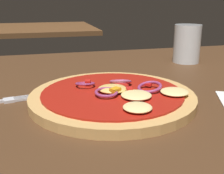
{
  "coord_description": "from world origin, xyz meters",
  "views": [
    {
      "loc": [
        -0.12,
        -0.41,
        0.2
      ],
      "look_at": [
        0.0,
        0.06,
        0.05
      ],
      "focal_mm": 44.9,
      "sensor_mm": 36.0,
      "label": 1
    }
  ],
  "objects": [
    {
      "name": "dining_table",
      "position": [
        0.0,
        0.0,
        0.01
      ],
      "size": [
        1.44,
        1.04,
        0.03
      ],
      "color": "#4C301C",
      "rests_on": "ground"
    },
    {
      "name": "pizza",
      "position": [
        0.01,
        0.04,
        0.04
      ],
      "size": [
        0.29,
        0.29,
        0.04
      ],
      "color": "tan",
      "rests_on": "dining_table"
    },
    {
      "name": "beer_glass",
      "position": [
        0.28,
        0.29,
        0.07
      ],
      "size": [
        0.07,
        0.07,
        0.1
      ],
      "color": "silver",
      "rests_on": "dining_table"
    },
    {
      "name": "background_table",
      "position": [
        -0.1,
        1.45,
        0.01
      ],
      "size": [
        0.65,
        0.65,
        0.03
      ],
      "color": "brown",
      "rests_on": "ground"
    }
  ]
}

